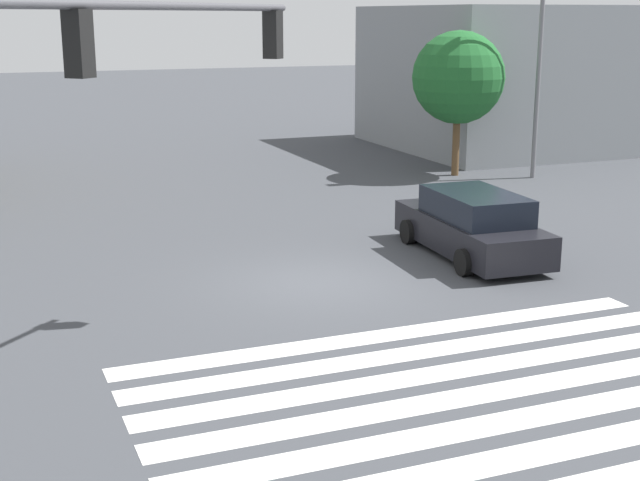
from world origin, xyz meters
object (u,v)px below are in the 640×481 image
object	(u,v)px
car_0	(472,225)
tree_corner_a	(458,78)
traffic_signal_mast	(94,110)
street_light_pole_a	(542,21)

from	to	relation	value
car_0	tree_corner_a	xyz separation A→B (m)	(5.25, 9.78, 2.71)
traffic_signal_mast	car_0	world-z (taller)	traffic_signal_mast
street_light_pole_a	tree_corner_a	size ratio (longest dim) A/B	1.80
traffic_signal_mast	street_light_pole_a	size ratio (longest dim) A/B	0.67
street_light_pole_a	tree_corner_a	world-z (taller)	street_light_pole_a
car_0	tree_corner_a	size ratio (longest dim) A/B	0.97
traffic_signal_mast	car_0	size ratio (longest dim) A/B	1.24
street_light_pole_a	tree_corner_a	distance (m)	3.34
car_0	traffic_signal_mast	bearing A→B (deg)	125.56
street_light_pole_a	traffic_signal_mast	bearing A→B (deg)	-139.93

